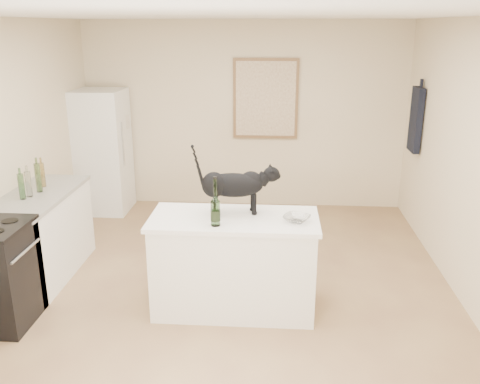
# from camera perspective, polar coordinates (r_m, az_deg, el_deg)

# --- Properties ---
(floor) EXTENTS (5.50, 5.50, 0.00)m
(floor) POSITION_cam_1_polar(r_m,az_deg,el_deg) (5.13, -1.58, -11.43)
(floor) COLOR #A48457
(floor) RESTS_ON ground
(ceiling) EXTENTS (5.50, 5.50, 0.00)m
(ceiling) POSITION_cam_1_polar(r_m,az_deg,el_deg) (4.47, -1.89, 19.05)
(ceiling) COLOR white
(ceiling) RESTS_ON ground
(wall_back) EXTENTS (4.50, 0.00, 4.50)m
(wall_back) POSITION_cam_1_polar(r_m,az_deg,el_deg) (7.31, 0.46, 8.41)
(wall_back) COLOR beige
(wall_back) RESTS_ON ground
(wall_front) EXTENTS (4.50, 0.00, 4.50)m
(wall_front) POSITION_cam_1_polar(r_m,az_deg,el_deg) (2.13, -9.47, -17.09)
(wall_front) COLOR beige
(wall_front) RESTS_ON ground
(island_base) EXTENTS (1.44, 0.67, 0.86)m
(island_base) POSITION_cam_1_polar(r_m,az_deg,el_deg) (4.74, -0.65, -8.13)
(island_base) COLOR white
(island_base) RESTS_ON floor
(island_top) EXTENTS (1.50, 0.70, 0.04)m
(island_top) POSITION_cam_1_polar(r_m,az_deg,el_deg) (4.56, -0.67, -3.05)
(island_top) COLOR white
(island_top) RESTS_ON island_base
(left_cabinets) EXTENTS (0.60, 1.40, 0.86)m
(left_cabinets) POSITION_cam_1_polar(r_m,az_deg,el_deg) (5.71, -21.24, -4.73)
(left_cabinets) COLOR white
(left_cabinets) RESTS_ON floor
(left_countertop) EXTENTS (0.62, 1.44, 0.04)m
(left_countertop) POSITION_cam_1_polar(r_m,az_deg,el_deg) (5.56, -21.76, -0.44)
(left_countertop) COLOR gray
(left_countertop) RESTS_ON left_cabinets
(fridge) EXTENTS (0.68, 0.68, 1.70)m
(fridge) POSITION_cam_1_polar(r_m,az_deg,el_deg) (7.40, -15.06, 4.34)
(fridge) COLOR white
(fridge) RESTS_ON floor
(artwork_frame) EXTENTS (0.90, 0.03, 1.10)m
(artwork_frame) POSITION_cam_1_polar(r_m,az_deg,el_deg) (7.23, 2.86, 10.28)
(artwork_frame) COLOR brown
(artwork_frame) RESTS_ON wall_back
(artwork_canvas) EXTENTS (0.82, 0.00, 1.02)m
(artwork_canvas) POSITION_cam_1_polar(r_m,az_deg,el_deg) (7.21, 2.86, 10.26)
(artwork_canvas) COLOR beige
(artwork_canvas) RESTS_ON wall_back
(hanging_garment) EXTENTS (0.08, 0.34, 0.80)m
(hanging_garment) POSITION_cam_1_polar(r_m,az_deg,el_deg) (6.81, 18.95, 7.59)
(hanging_garment) COLOR black
(hanging_garment) RESTS_ON wall_right
(black_cat) EXTENTS (0.72, 0.35, 0.48)m
(black_cat) POSITION_cam_1_polar(r_m,az_deg,el_deg) (4.56, -0.76, 0.43)
(black_cat) COLOR black
(black_cat) RESTS_ON island_top
(wine_bottle) EXTENTS (0.09, 0.09, 0.38)m
(wine_bottle) POSITION_cam_1_polar(r_m,az_deg,el_deg) (4.31, -2.76, -1.37)
(wine_bottle) COLOR #2E5D25
(wine_bottle) RESTS_ON island_top
(glass_bowl) EXTENTS (0.30, 0.30, 0.06)m
(glass_bowl) POSITION_cam_1_polar(r_m,az_deg,el_deg) (4.47, 6.31, -2.96)
(glass_bowl) COLOR silver
(glass_bowl) RESTS_ON island_top
(fridge_paper) EXTENTS (0.04, 0.14, 0.19)m
(fridge_paper) POSITION_cam_1_polar(r_m,az_deg,el_deg) (7.32, -12.45, 7.57)
(fridge_paper) COLOR beige
(fridge_paper) RESTS_ON fridge
(counter_bottle_cluster) EXTENTS (0.12, 0.48, 0.30)m
(counter_bottle_cluster) POSITION_cam_1_polar(r_m,az_deg,el_deg) (5.55, -22.01, 1.16)
(counter_bottle_cluster) COLOR #99A699
(counter_bottle_cluster) RESTS_ON left_countertop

